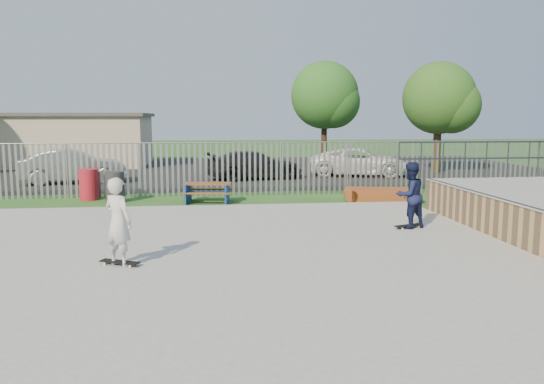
{
  "coord_description": "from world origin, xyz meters",
  "views": [
    {
      "loc": [
        1.02,
        -10.8,
        2.9
      ],
      "look_at": [
        2.48,
        2.0,
        1.1
      ],
      "focal_mm": 35.0,
      "sensor_mm": 36.0,
      "label": 1
    }
  ],
  "objects": [
    {
      "name": "ground",
      "position": [
        0.0,
        0.0,
        0.0
      ],
      "size": [
        120.0,
        120.0,
        0.0
      ],
      "primitive_type": "plane",
      "color": "#24561D",
      "rests_on": "ground"
    },
    {
      "name": "concrete_slab",
      "position": [
        0.0,
        0.0,
        0.07
      ],
      "size": [
        15.0,
        12.0,
        0.15
      ],
      "primitive_type": "cube",
      "color": "gray",
      "rests_on": "ground"
    },
    {
      "name": "fence",
      "position": [
        1.0,
        4.59,
        1.0
      ],
      "size": [
        26.04,
        16.02,
        2.0
      ],
      "color": "gray",
      "rests_on": "ground"
    },
    {
      "name": "picnic_table",
      "position": [
        0.86,
        7.48,
        0.35
      ],
      "size": [
        1.77,
        1.52,
        0.69
      ],
      "rotation": [
        0.0,
        0.0,
        -0.12
      ],
      "color": "brown",
      "rests_on": "ground"
    },
    {
      "name": "funbox",
      "position": [
        6.96,
        7.13,
        0.22
      ],
      "size": [
        2.35,
        1.46,
        0.44
      ],
      "rotation": [
        0.0,
        0.0,
        -0.17
      ],
      "color": "brown",
      "rests_on": "ground"
    },
    {
      "name": "trash_bin_red",
      "position": [
        -3.36,
        8.55,
        0.55
      ],
      "size": [
        0.66,
        0.66,
        1.1
      ],
      "primitive_type": "cylinder",
      "color": "#A51926",
      "rests_on": "ground"
    },
    {
      "name": "trash_bin_grey",
      "position": [
        -2.33,
        7.87,
        0.53
      ],
      "size": [
        0.64,
        0.64,
        1.07
      ],
      "primitive_type": "cylinder",
      "color": "#29292B",
      "rests_on": "ground"
    },
    {
      "name": "parking_lot",
      "position": [
        0.0,
        19.0,
        0.01
      ],
      "size": [
        40.0,
        18.0,
        0.02
      ],
      "primitive_type": "cube",
      "color": "black",
      "rests_on": "ground"
    },
    {
      "name": "car_silver",
      "position": [
        -5.13,
        13.58,
        0.77
      ],
      "size": [
        4.78,
        2.45,
        1.5
      ],
      "primitive_type": "imported",
      "rotation": [
        0.0,
        0.0,
        1.77
      ],
      "color": "#ADAEB2",
      "rests_on": "parking_lot"
    },
    {
      "name": "car_dark",
      "position": [
        3.04,
        14.26,
        0.68
      ],
      "size": [
        4.87,
        2.76,
        1.33
      ],
      "primitive_type": "imported",
      "rotation": [
        0.0,
        0.0,
        1.78
      ],
      "color": "black",
      "rests_on": "parking_lot"
    },
    {
      "name": "car_white",
      "position": [
        8.43,
        15.11,
        0.71
      ],
      "size": [
        5.41,
        3.47,
        1.39
      ],
      "primitive_type": "imported",
      "rotation": [
        0.0,
        0.0,
        1.32
      ],
      "color": "white",
      "rests_on": "parking_lot"
    },
    {
      "name": "building",
      "position": [
        -8.0,
        23.0,
        1.61
      ],
      "size": [
        10.4,
        6.4,
        3.2
      ],
      "color": "beige",
      "rests_on": "ground"
    },
    {
      "name": "tree_mid",
      "position": [
        7.91,
        21.4,
        4.27
      ],
      "size": [
        4.11,
        4.11,
        6.35
      ],
      "color": "#392516",
      "rests_on": "ground"
    },
    {
      "name": "tree_right",
      "position": [
        12.93,
        16.25,
        3.93
      ],
      "size": [
        3.79,
        3.79,
        5.84
      ],
      "color": "#41301A",
      "rests_on": "ground"
    },
    {
      "name": "skateboard_a",
      "position": [
        5.94,
        1.86,
        0.19
      ],
      "size": [
        0.82,
        0.48,
        0.08
      ],
      "rotation": [
        0.0,
        0.0,
        0.38
      ],
      "color": "black",
      "rests_on": "concrete_slab"
    },
    {
      "name": "skateboard_b",
      "position": [
        -0.74,
        -0.84,
        0.19
      ],
      "size": [
        0.81,
        0.53,
        0.08
      ],
      "rotation": [
        0.0,
        0.0,
        -0.45
      ],
      "color": "black",
      "rests_on": "concrete_slab"
    },
    {
      "name": "skater_navy",
      "position": [
        5.94,
        1.86,
        0.98
      ],
      "size": [
        0.99,
        0.89,
        1.67
      ],
      "primitive_type": "imported",
      "rotation": [
        0.0,
        0.0,
        3.52
      ],
      "color": "#12183A",
      "rests_on": "concrete_slab"
    },
    {
      "name": "skater_white",
      "position": [
        -0.74,
        -0.84,
        0.98
      ],
      "size": [
        0.73,
        0.68,
        1.67
      ],
      "primitive_type": "imported",
      "rotation": [
        0.0,
        0.0,
        2.52
      ],
      "color": "silver",
      "rests_on": "concrete_slab"
    }
  ]
}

